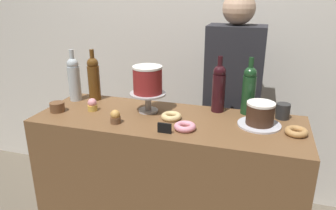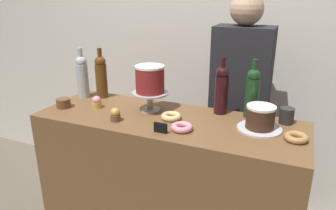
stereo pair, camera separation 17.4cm
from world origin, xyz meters
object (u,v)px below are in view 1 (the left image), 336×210
(chocolate_round_cake, at_px, (260,113))
(cookie_stack, at_px, (57,107))
(wine_bottle_amber, at_px, (94,78))
(donut_pink, at_px, (185,127))
(coffee_cup_ceramic, at_px, (283,111))
(cake_stand_pedestal, at_px, (148,99))
(wine_bottle_green, at_px, (249,89))
(barista_figure, at_px, (232,110))
(wine_bottle_dark_red, at_px, (219,87))
(wine_bottle_clear, at_px, (74,78))
(cupcake_caramel, at_px, (115,117))
(price_sign_chalkboard, at_px, (164,128))
(donut_glazed, at_px, (171,116))
(donut_maple, at_px, (296,132))
(white_layer_cake, at_px, (148,80))
(cupcake_strawberry, at_px, (92,105))

(chocolate_round_cake, distance_m, cookie_stack, 1.14)
(wine_bottle_amber, xyz_separation_m, donut_pink, (0.67, -0.29, -0.13))
(donut_pink, xyz_separation_m, coffee_cup_ceramic, (0.48, 0.30, 0.03))
(cake_stand_pedestal, height_order, wine_bottle_green, wine_bottle_green)
(barista_figure, bearing_deg, wine_bottle_dark_red, -101.14)
(cookie_stack, xyz_separation_m, coffee_cup_ceramic, (1.25, 0.27, 0.02))
(wine_bottle_clear, bearing_deg, cupcake_caramel, -33.38)
(chocolate_round_cake, height_order, price_sign_chalkboard, chocolate_round_cake)
(chocolate_round_cake, distance_m, donut_pink, 0.40)
(cake_stand_pedestal, relative_size, barista_figure, 0.13)
(wine_bottle_dark_red, bearing_deg, wine_bottle_clear, -175.70)
(wine_bottle_dark_red, xyz_separation_m, coffee_cup_ceramic, (0.36, -0.01, -0.10))
(cookie_stack, bearing_deg, donut_glazed, 7.37)
(donut_pink, distance_m, price_sign_chalkboard, 0.11)
(wine_bottle_amber, relative_size, donut_maple, 2.91)
(white_layer_cake, xyz_separation_m, donut_pink, (0.27, -0.19, -0.18))
(white_layer_cake, relative_size, wine_bottle_clear, 0.52)
(donut_maple, bearing_deg, cupcake_caramel, -172.10)
(wine_bottle_green, bearing_deg, price_sign_chalkboard, -133.31)
(wine_bottle_green, xyz_separation_m, price_sign_chalkboard, (-0.37, -0.40, -0.12))
(cupcake_caramel, bearing_deg, cookie_stack, 171.84)
(cupcake_caramel, bearing_deg, wine_bottle_green, 28.06)
(wine_bottle_amber, bearing_deg, donut_maple, -9.06)
(cupcake_strawberry, xyz_separation_m, coffee_cup_ceramic, (1.07, 0.20, 0.01))
(white_layer_cake, height_order, cookie_stack, white_layer_cake)
(wine_bottle_dark_red, xyz_separation_m, cookie_stack, (-0.89, -0.28, -0.12))
(wine_bottle_amber, xyz_separation_m, barista_figure, (0.85, 0.30, -0.24))
(cookie_stack, bearing_deg, barista_figure, 30.83)
(wine_bottle_dark_red, distance_m, coffee_cup_ceramic, 0.37)
(cake_stand_pedestal, relative_size, wine_bottle_clear, 0.64)
(donut_glazed, distance_m, donut_pink, 0.16)
(wine_bottle_dark_red, xyz_separation_m, cupcake_caramel, (-0.49, -0.34, -0.11))
(donut_pink, height_order, price_sign_chalkboard, price_sign_chalkboard)
(coffee_cup_ceramic, bearing_deg, cupcake_caramel, -158.88)
(donut_pink, relative_size, cookie_stack, 1.33)
(wine_bottle_dark_red, distance_m, wine_bottle_amber, 0.79)
(white_layer_cake, relative_size, donut_glazed, 1.50)
(wine_bottle_clear, bearing_deg, cookie_stack, -87.07)
(chocolate_round_cake, distance_m, wine_bottle_dark_red, 0.29)
(white_layer_cake, height_order, chocolate_round_cake, white_layer_cake)
(wine_bottle_amber, xyz_separation_m, price_sign_chalkboard, (0.59, -0.36, -0.12))
(white_layer_cake, relative_size, chocolate_round_cake, 1.16)
(barista_figure, bearing_deg, donut_maple, -53.86)
(white_layer_cake, bearing_deg, wine_bottle_amber, 165.25)
(cake_stand_pedestal, bearing_deg, chocolate_round_cake, -2.16)
(wine_bottle_clear, bearing_deg, wine_bottle_dark_red, 4.30)
(donut_maple, distance_m, barista_figure, 0.63)
(coffee_cup_ceramic, bearing_deg, wine_bottle_amber, -179.53)
(price_sign_chalkboard, height_order, barista_figure, barista_figure)
(cake_stand_pedestal, relative_size, wine_bottle_dark_red, 0.64)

